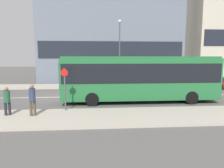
{
  "coord_description": "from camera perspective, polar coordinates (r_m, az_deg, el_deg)",
  "views": [
    {
      "loc": [
        3.71,
        -17.15,
        3.38
      ],
      "look_at": [
        4.88,
        -1.94,
        1.36
      ],
      "focal_mm": 32.0,
      "sensor_mm": 36.0,
      "label": 1
    }
  ],
  "objects": [
    {
      "name": "sidewalk_far",
      "position": [
        23.93,
        -13.26,
        -0.61
      ],
      "size": [
        44.0,
        3.5,
        0.13
      ],
      "color": "#B2A899",
      "rests_on": "ground_plane"
    },
    {
      "name": "pedestrian_near_stop",
      "position": [
        12.72,
        -27.81,
        -3.88
      ],
      "size": [
        0.34,
        0.34,
        1.63
      ],
      "rotation": [
        0.0,
        0.0,
        0.33
      ],
      "color": "#23232D",
      "rests_on": "sidewalk_near"
    },
    {
      "name": "bus_stop_sign",
      "position": [
        12.55,
        -13.34,
        -0.53
      ],
      "size": [
        0.44,
        0.12,
        2.61
      ],
      "color": "#4C4C51",
      "rests_on": "sidewalk_near"
    },
    {
      "name": "pedestrian_down_pavement",
      "position": [
        11.98,
        -21.81,
        -3.7
      ],
      "size": [
        0.34,
        0.34,
        1.79
      ],
      "rotation": [
        0.0,
        0.0,
        3.46
      ],
      "color": "#4C4233",
      "rests_on": "sidewalk_near"
    },
    {
      "name": "ground_plane",
      "position": [
        17.87,
        -16.31,
        -3.66
      ],
      "size": [
        120.0,
        120.0,
        0.0
      ],
      "primitive_type": "plane",
      "color": "#595654"
    },
    {
      "name": "street_lamp",
      "position": [
        22.48,
        2.18,
        10.61
      ],
      "size": [
        0.36,
        0.36,
        7.36
      ],
      "color": "#4C4C51",
      "rests_on": "sidewalk_far"
    },
    {
      "name": "parked_car_0",
      "position": [
        22.4,
        18.55,
        0.16
      ],
      "size": [
        4.5,
        1.88,
        1.38
      ],
      "color": "#A39E84",
      "rests_on": "ground_plane"
    },
    {
      "name": "sidewalk_near",
      "position": [
        11.98,
        -22.52,
        -9.09
      ],
      "size": [
        44.0,
        3.5,
        0.13
      ],
      "color": "#B2A899",
      "rests_on": "ground_plane"
    },
    {
      "name": "apartment_block_left_tower",
      "position": [
        29.16,
        -0.36,
        16.68
      ],
      "size": [
        19.89,
        4.22,
        16.03
      ],
      "color": "slate",
      "rests_on": "ground_plane"
    },
    {
      "name": "lane_centerline",
      "position": [
        17.87,
        -16.31,
        -3.64
      ],
      "size": [
        41.8,
        0.16,
        0.01
      ],
      "color": "silver",
      "rests_on": "ground_plane"
    },
    {
      "name": "city_bus",
      "position": [
        15.33,
        7.88,
        2.28
      ],
      "size": [
        11.67,
        2.53,
        3.47
      ],
      "rotation": [
        0.0,
        0.0,
        0.07
      ],
      "color": "#236B38",
      "rests_on": "ground_plane"
    }
  ]
}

